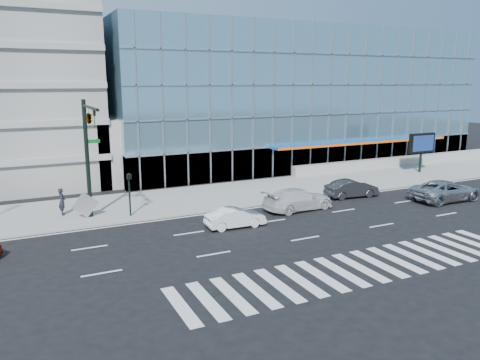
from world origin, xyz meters
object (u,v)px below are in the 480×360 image
(traffic_signal, at_px, (89,132))
(dark_sedan, at_px, (352,189))
(white_suv, at_px, (298,199))
(white_sedan, at_px, (235,218))
(tilted_panel, at_px, (85,205))
(marquee_sign, at_px, (422,144))
(pedestrian, at_px, (62,202))
(ped_signal_post, at_px, (129,188))
(silver_suv, at_px, (446,191))

(traffic_signal, relative_size, dark_sedan, 1.82)
(white_suv, distance_m, white_sedan, 6.27)
(white_suv, distance_m, tilted_panel, 15.07)
(traffic_signal, height_order, marquee_sign, traffic_signal)
(tilted_panel, bearing_deg, pedestrian, 130.73)
(ped_signal_post, distance_m, white_sedan, 7.72)
(traffic_signal, height_order, silver_suv, traffic_signal)
(traffic_signal, bearing_deg, white_suv, -11.54)
(traffic_signal, height_order, white_suv, traffic_signal)
(marquee_sign, height_order, silver_suv, marquee_sign)
(traffic_signal, distance_m, ped_signal_post, 4.75)
(white_sedan, bearing_deg, tilted_panel, 57.35)
(ped_signal_post, xyz_separation_m, silver_suv, (23.64, -6.09, -1.32))
(ped_signal_post, xyz_separation_m, dark_sedan, (17.64, -1.94, -1.42))
(traffic_signal, xyz_separation_m, white_sedan, (8.14, -4.69, -5.52))
(silver_suv, bearing_deg, marquee_sign, -36.09)
(white_sedan, bearing_deg, ped_signal_post, 50.17)
(marquee_sign, bearing_deg, pedestrian, -178.83)
(pedestrian, distance_m, tilted_panel, 2.03)
(white_sedan, bearing_deg, marquee_sign, -69.85)
(pedestrian, relative_size, tilted_panel, 1.47)
(ped_signal_post, distance_m, dark_sedan, 17.80)
(silver_suv, bearing_deg, white_sedan, 87.54)
(ped_signal_post, height_order, dark_sedan, ped_signal_post)
(white_sedan, distance_m, dark_sedan, 12.40)
(ped_signal_post, height_order, tilted_panel, ped_signal_post)
(traffic_signal, height_order, dark_sedan, traffic_signal)
(traffic_signal, relative_size, tilted_panel, 6.15)
(traffic_signal, bearing_deg, dark_sedan, -4.46)
(marquee_sign, bearing_deg, white_suv, -161.51)
(silver_suv, distance_m, white_suv, 12.33)
(silver_suv, xyz_separation_m, pedestrian, (-27.86, 8.43, 0.29))
(ped_signal_post, height_order, white_sedan, ped_signal_post)
(silver_suv, relative_size, white_suv, 1.08)
(ped_signal_post, xyz_separation_m, white_suv, (11.64, -3.26, -1.35))
(silver_suv, xyz_separation_m, white_sedan, (-18.00, 1.03, -0.17))
(silver_suv, relative_size, pedestrian, 3.08)
(traffic_signal, xyz_separation_m, silver_suv, (26.14, -5.72, -5.35))
(white_sedan, bearing_deg, pedestrian, 55.17)
(marquee_sign, height_order, pedestrian, marquee_sign)
(ped_signal_post, bearing_deg, silver_suv, -14.45)
(white_suv, bearing_deg, marquee_sign, -75.50)
(pedestrian, bearing_deg, silver_suv, -109.19)
(ped_signal_post, bearing_deg, dark_sedan, -6.29)
(dark_sedan, height_order, pedestrian, pedestrian)
(pedestrian, height_order, tilted_panel, pedestrian)
(white_sedan, distance_m, tilted_panel, 10.35)
(traffic_signal, bearing_deg, white_sedan, -29.95)
(white_sedan, distance_m, pedestrian, 12.33)
(traffic_signal, distance_m, pedestrian, 5.99)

